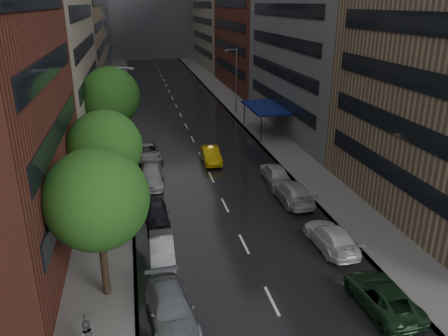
# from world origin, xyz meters

# --- Properties ---
(road) EXTENTS (14.00, 140.00, 0.01)m
(road) POSITION_xyz_m (0.00, 50.00, 0.01)
(road) COLOR black
(road) RESTS_ON ground
(sidewalk_left) EXTENTS (4.00, 140.00, 0.15)m
(sidewalk_left) POSITION_xyz_m (-9.00, 50.00, 0.07)
(sidewalk_left) COLOR gray
(sidewalk_left) RESTS_ON ground
(sidewalk_right) EXTENTS (4.00, 140.00, 0.15)m
(sidewalk_right) POSITION_xyz_m (9.00, 50.00, 0.07)
(sidewalk_right) COLOR gray
(sidewalk_right) RESTS_ON ground
(buildings_right) EXTENTS (8.05, 109.10, 36.00)m
(buildings_right) POSITION_xyz_m (15.00, 56.70, 15.03)
(buildings_right) COLOR #937A5B
(buildings_right) RESTS_ON ground
(tree_near) EXTENTS (5.26, 5.26, 8.39)m
(tree_near) POSITION_xyz_m (-8.60, 6.33, 5.74)
(tree_near) COLOR #382619
(tree_near) RESTS_ON ground
(tree_mid) EXTENTS (5.14, 5.14, 8.19)m
(tree_mid) POSITION_xyz_m (-8.60, 15.31, 5.60)
(tree_mid) COLOR #382619
(tree_mid) RESTS_ON ground
(tree_far) EXTENTS (5.73, 5.73, 9.13)m
(tree_far) POSITION_xyz_m (-8.60, 29.97, 6.25)
(tree_far) COLOR #382619
(tree_far) RESTS_ON ground
(taxi) EXTENTS (1.65, 4.64, 1.52)m
(taxi) POSITION_xyz_m (0.68, 25.98, 0.76)
(taxi) COLOR #E3B60B
(taxi) RESTS_ON ground
(parked_cars_left) EXTENTS (2.92, 30.22, 1.55)m
(parked_cars_left) POSITION_xyz_m (-5.40, 16.91, 0.75)
(parked_cars_left) COLOR slate
(parked_cars_left) RESTS_ON ground
(parked_cars_right) EXTENTS (2.50, 22.67, 1.60)m
(parked_cars_right) POSITION_xyz_m (5.40, 11.50, 0.76)
(parked_cars_right) COLOR #16311A
(parked_cars_right) RESTS_ON ground
(ped_black_umbrella) EXTENTS (0.96, 0.98, 2.09)m
(ped_black_umbrella) POSITION_xyz_m (-9.27, 2.09, 1.38)
(ped_black_umbrella) COLOR #525358
(ped_black_umbrella) RESTS_ON sidewalk_left
(street_lamp_left) EXTENTS (1.74, 0.22, 9.00)m
(street_lamp_left) POSITION_xyz_m (-7.72, 30.00, 4.89)
(street_lamp_left) COLOR gray
(street_lamp_left) RESTS_ON sidewalk_left
(street_lamp_right) EXTENTS (1.74, 0.22, 9.00)m
(street_lamp_right) POSITION_xyz_m (7.72, 45.00, 4.89)
(street_lamp_right) COLOR gray
(street_lamp_right) RESTS_ON sidewalk_right
(awning) EXTENTS (4.00, 8.00, 3.12)m
(awning) POSITION_xyz_m (8.98, 35.00, 3.13)
(awning) COLOR navy
(awning) RESTS_ON sidewalk_right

